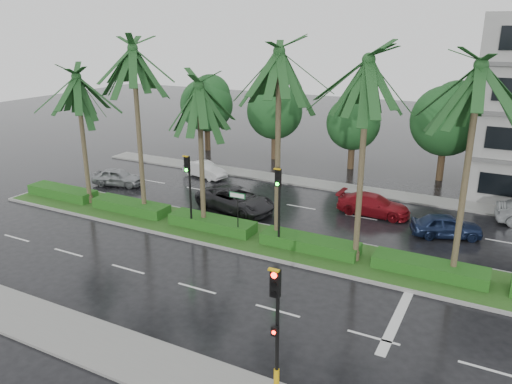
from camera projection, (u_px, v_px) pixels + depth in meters
The scene contains 17 objects.
ground at pixel (250, 247), 26.51m from camera, with size 120.00×120.00×0.00m, color black.
near_sidewalk at pixel (115, 351), 17.92m from camera, with size 40.00×2.40×0.12m, color gray.
far_sidewalk at pixel (328, 185), 36.57m from camera, with size 40.00×2.00×0.12m, color gray.
median at pixel (258, 239), 27.33m from camera, with size 36.00×4.00×0.15m.
hedge at pixel (258, 233), 27.21m from camera, with size 35.20×1.40×0.60m.
lane_markings at pixel (299, 262), 24.81m from camera, with size 34.00×13.06×0.01m.
palm_row at pixel (237, 79), 25.19m from camera, with size 26.30×4.20×10.67m.
signal_near at pixel (276, 325), 15.18m from camera, with size 0.34×0.45×4.36m.
signal_median_left at pixel (189, 181), 27.58m from camera, with size 0.34×0.42×4.36m.
signal_median_right at pixel (278, 196), 25.15m from camera, with size 0.34×0.42×4.36m.
street_sign at pixel (238, 204), 26.69m from camera, with size 0.95×0.09×2.60m.
bg_trees at pixel (356, 114), 39.78m from camera, with size 32.83×5.19×7.50m.
car_silver at pixel (118, 177), 36.62m from camera, with size 3.75×1.51×1.28m, color gray.
car_white at pixel (205, 170), 38.62m from camera, with size 3.69×1.29×1.22m, color silver.
car_darkgrey at pixel (236, 199), 31.54m from camera, with size 5.40×2.49×1.50m, color #242326.
car_red at pixel (373, 205), 30.88m from camera, with size 4.48×1.82×1.30m, color maroon.
car_blue at pixel (446, 226), 27.63m from camera, with size 3.80×1.53×1.29m, color #152141.
Camera 1 is at (11.57, -21.30, 11.13)m, focal length 35.00 mm.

